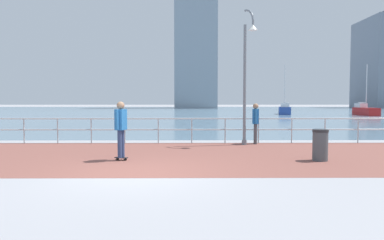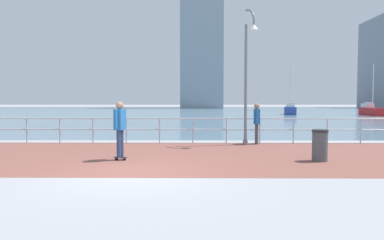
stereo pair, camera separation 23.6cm
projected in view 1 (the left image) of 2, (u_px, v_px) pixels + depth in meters
name	position (u px, v px, depth m)	size (l,w,h in m)	color
ground	(180.00, 114.00, 48.49)	(220.00, 220.00, 0.00)	#9E9EA3
brick_paving	(149.00, 155.00, 11.26)	(28.00, 6.64, 0.01)	brown
harbor_water	(182.00, 111.00, 59.51)	(180.00, 88.00, 0.00)	slate
waterfront_railing	(158.00, 126.00, 14.54)	(25.25, 0.06, 1.06)	#B2BCC1
lamppost	(247.00, 70.00, 13.70)	(0.50, 0.77, 5.37)	slate
skateboarder	(121.00, 125.00, 10.27)	(0.41, 0.55, 1.75)	black
bystander	(256.00, 120.00, 14.21)	(0.28, 0.56, 1.66)	#4C4C51
trash_bin	(320.00, 145.00, 10.24)	(0.46, 0.46, 0.93)	#474C51
sailboat_yellow	(285.00, 110.00, 45.52)	(2.43, 4.79, 6.45)	#284799
sailboat_ivory	(365.00, 111.00, 42.27)	(1.43, 4.39, 6.14)	#B21E1E
tower_slate	(195.00, 33.00, 86.22)	(10.01, 13.68, 38.88)	#8493A3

